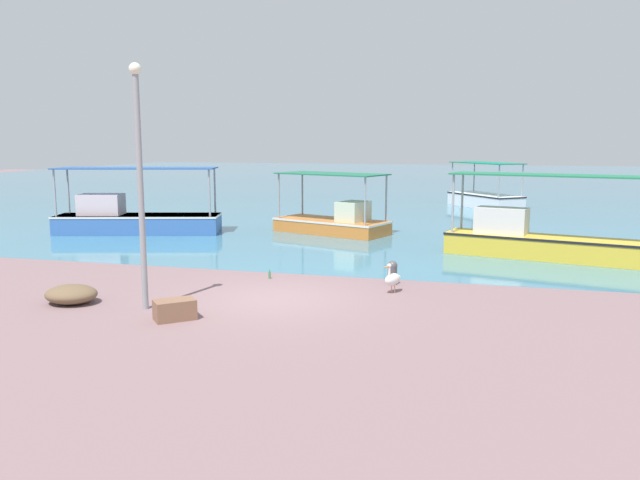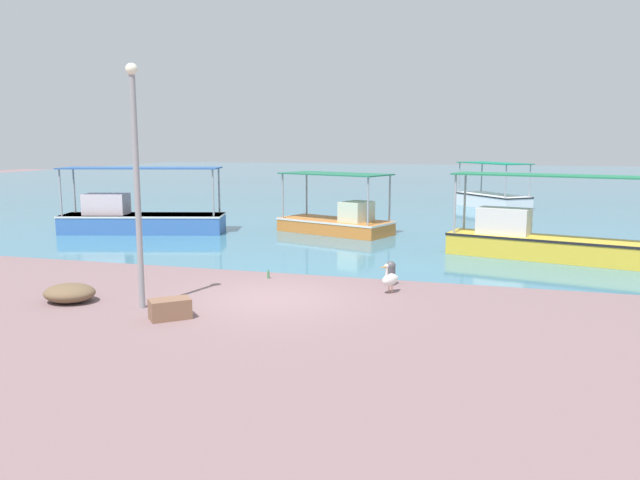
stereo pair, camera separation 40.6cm
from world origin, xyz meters
The scene contains 12 objects.
ground centered at (0.00, 0.00, 0.00)m, with size 120.00×120.00×0.00m, color #7E6164.
harbor_water centered at (0.00, 48.00, 0.00)m, with size 110.00×90.00×0.00m, color teal.
fishing_boat_outer centered at (-9.61, 9.20, 0.67)m, with size 7.18×3.50×2.82m.
fishing_boat_near_right centered at (6.83, 7.62, 0.66)m, with size 6.81×2.97×2.84m.
fishing_boat_far_right centered at (-1.22, 11.42, 0.57)m, with size 5.33×3.59×2.57m.
fishing_boat_near_left centered at (5.02, 24.20, 0.56)m, with size 4.62×5.14×2.67m.
pelican centered at (2.76, 1.44, 0.38)m, with size 0.51×0.75×0.80m.
lamp_post centered at (-2.68, -1.65, 3.20)m, with size 0.28×0.28×5.68m.
mooring_bollard centered at (2.62, 2.38, 0.36)m, with size 0.28×0.28×0.67m.
net_pile centered at (-4.70, -1.67, 0.23)m, with size 1.29×1.10×0.45m, color brown.
cargo_crate centered at (-1.57, -2.30, 0.23)m, with size 0.88×0.53×0.45m, color brown.
glass_bottle centered at (-0.93, 2.21, 0.11)m, with size 0.07×0.07×0.27m.
Camera 2 is at (5.41, -14.37, 3.94)m, focal length 35.00 mm.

